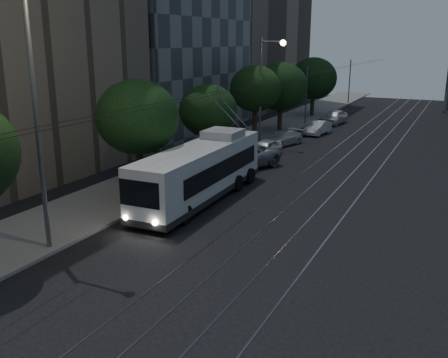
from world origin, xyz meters
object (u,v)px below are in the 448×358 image
Objects in this scene: car_white_a at (265,148)px; streetlamp_far at (265,81)px; car_white_c at (318,128)px; car_white_d at (334,117)px; car_white_b at (283,138)px; streetlamp_near at (42,87)px; trolleybus at (201,171)px; pickup_silver at (240,157)px.

streetlamp_far reaches higher than car_white_a.
car_white_c is 0.87× the size of car_white_d.
car_white_a is 4.70m from car_white_b.
car_white_a is 10.87m from car_white_c.
streetlamp_far is at bearing -94.76° from car_white_d.
car_white_b is 0.36× the size of streetlamp_near.
car_white_c is (1.06, 10.82, -0.02)m from car_white_a.
streetlamp_near is 1.31× the size of streetlamp_far.
car_white_b is 1.10× the size of car_white_c.
car_white_a reaches higher than car_white_c.
car_white_a is 0.91× the size of car_white_b.
streetlamp_far is at bearing 97.33° from trolleybus.
car_white_a is 0.86× the size of car_white_d.
trolleybus reaches higher than car_white_a.
car_white_a is 17.45m from car_white_d.
car_white_b is 5.01m from streetlamp_far.
car_white_d reaches higher than car_white_c.
streetlamp_far is (-0.33, 24.16, -1.48)m from streetlamp_near.
car_white_a is at bearing 86.35° from streetlamp_near.
streetlamp_far reaches higher than car_white_c.
trolleybus reaches higher than car_white_c.
streetlamp_far is (-1.42, 8.04, 4.53)m from pickup_silver.
streetlamp_near reaches higher than car_white_c.
pickup_silver is 8.85m from car_white_b.
car_white_d is (0.97, 17.43, 0.10)m from car_white_a.
streetlamp_near is (-1.09, -16.12, 6.01)m from pickup_silver.
car_white_c reaches higher than car_white_b.
trolleybus is 16.10m from car_white_b.
streetlamp_near is at bearing -75.53° from car_white_b.
trolleybus is 15.87m from streetlamp_far.
streetlamp_far is (-2.36, 15.24, 3.74)m from trolleybus.
car_white_b is (-0.03, 8.85, -0.22)m from pickup_silver.
streetlamp_far reaches higher than pickup_silver.
streetlamp_near is at bearing -87.23° from car_white_c.
pickup_silver is 1.56× the size of car_white_c.
pickup_silver is at bearing 95.97° from trolleybus.
streetlamp_near reaches higher than car_white_a.
trolleybus is 7.30m from pickup_silver.
car_white_a is 0.43× the size of streetlamp_far.
trolleybus is at bearing -58.99° from pickup_silver.
trolleybus is at bearing -83.74° from car_white_c.
streetlamp_near is (-2.35, -31.09, 6.21)m from car_white_c.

